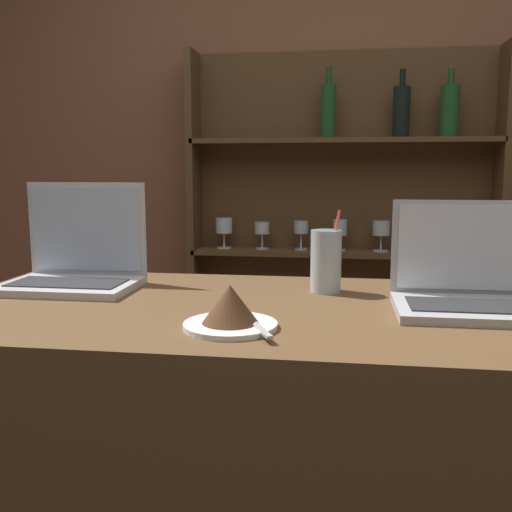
% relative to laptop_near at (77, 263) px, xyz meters
% --- Properties ---
extents(back_wall, '(7.00, 0.06, 2.70)m').
position_rel_laptop_near_xyz_m(back_wall, '(0.63, 1.25, 0.20)').
color(back_wall, brown).
rests_on(back_wall, ground_plane).
extents(back_shelf, '(1.29, 0.18, 1.87)m').
position_rel_laptop_near_xyz_m(back_shelf, '(0.65, 1.17, -0.17)').
color(back_shelf, brown).
rests_on(back_shelf, ground_plane).
extents(laptop_near, '(0.31, 0.22, 0.25)m').
position_rel_laptop_near_xyz_m(laptop_near, '(0.00, 0.00, 0.00)').
color(laptop_near, silver).
rests_on(laptop_near, bar_counter).
extents(laptop_far, '(0.33, 0.22, 0.22)m').
position_rel_laptop_near_xyz_m(laptop_far, '(0.91, -0.10, -0.01)').
color(laptop_far, '#ADADB2').
rests_on(laptop_far, bar_counter).
extents(cake_plate, '(0.17, 0.18, 0.08)m').
position_rel_laptop_near_xyz_m(cake_plate, '(0.44, -0.31, -0.02)').
color(cake_plate, white).
rests_on(cake_plate, bar_counter).
extents(water_glass, '(0.07, 0.07, 0.19)m').
position_rel_laptop_near_xyz_m(water_glass, '(0.60, 0.03, 0.01)').
color(water_glass, silver).
rests_on(water_glass, bar_counter).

